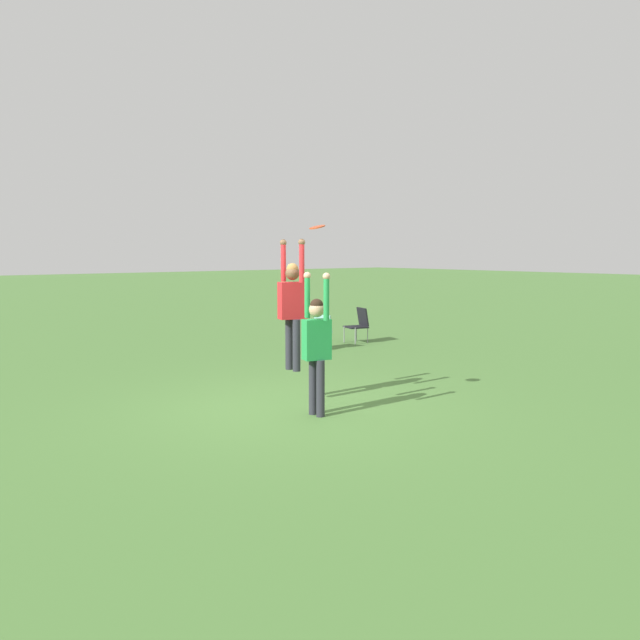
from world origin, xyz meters
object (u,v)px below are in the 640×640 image
Objects in this scene: frisbee at (317,227)px; camping_chair_4 at (319,330)px; person_defending at (317,341)px; person_jumping at (293,302)px; camping_chair_2 at (359,323)px.

camping_chair_4 is at bearing 141.01° from frisbee.
frisbee is 6.20m from camping_chair_4.
person_defending is at bearing 127.40° from camping_chair_4.
person_defending is 8.88× the size of frisbee.
person_defending is at bearing -40.64° from frisbee.
camping_chair_4 is at bearing 61.75° from person_jumping.
camping_chair_2 is at bearing -94.35° from camping_chair_4.
camping_chair_4 is (-4.51, 3.65, -2.20)m from frisbee.
person_jumping reaches higher than person_defending.
frisbee is 0.26× the size of camping_chair_2.
person_jumping is 1.31m from frisbee.
frisbee reaches higher than camping_chair_4.
frisbee is 0.28× the size of camping_chair_4.
camping_chair_2 is (-4.96, 5.34, -0.56)m from person_defending.
person_jumping is at bearing -90.00° from person_defending.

